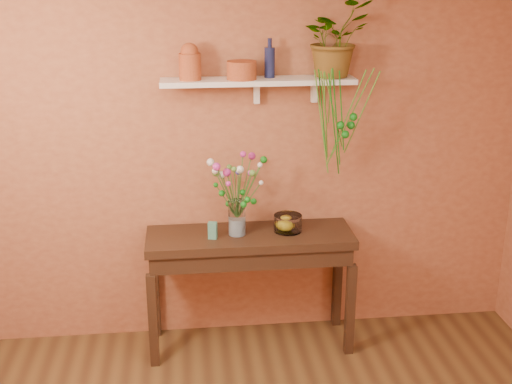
{
  "coord_description": "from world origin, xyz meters",
  "views": [
    {
      "loc": [
        -0.45,
        -2.47,
        2.64
      ],
      "look_at": [
        0.0,
        1.55,
        1.25
      ],
      "focal_mm": 46.07,
      "sensor_mm": 36.0,
      "label": 1
    }
  ],
  "objects_px": {
    "terracotta_jug": "(190,62)",
    "bouquet": "(235,177)",
    "glass_vase": "(237,220)",
    "glass_bowl": "(288,224)",
    "sideboard": "(250,250)",
    "blue_bottle": "(270,62)",
    "spider_plant": "(335,38)"
  },
  "relations": [
    {
      "from": "blue_bottle",
      "to": "spider_plant",
      "type": "xyz_separation_m",
      "value": [
        0.43,
        -0.0,
        0.15
      ]
    },
    {
      "from": "glass_vase",
      "to": "glass_bowl",
      "type": "xyz_separation_m",
      "value": [
        0.36,
        0.02,
        -0.05
      ]
    },
    {
      "from": "terracotta_jug",
      "to": "glass_vase",
      "type": "relative_size",
      "value": 0.97
    },
    {
      "from": "glass_bowl",
      "to": "terracotta_jug",
      "type": "bearing_deg",
      "value": 172.22
    },
    {
      "from": "blue_bottle",
      "to": "spider_plant",
      "type": "height_order",
      "value": "spider_plant"
    },
    {
      "from": "spider_plant",
      "to": "glass_vase",
      "type": "distance_m",
      "value": 1.39
    },
    {
      "from": "blue_bottle",
      "to": "bouquet",
      "type": "bearing_deg",
      "value": -147.03
    },
    {
      "from": "sideboard",
      "to": "glass_vase",
      "type": "distance_m",
      "value": 0.25
    },
    {
      "from": "glass_vase",
      "to": "bouquet",
      "type": "relative_size",
      "value": 0.56
    },
    {
      "from": "terracotta_jug",
      "to": "bouquet",
      "type": "bearing_deg",
      "value": -23.63
    },
    {
      "from": "terracotta_jug",
      "to": "glass_bowl",
      "type": "relative_size",
      "value": 1.22
    },
    {
      "from": "glass_vase",
      "to": "sideboard",
      "type": "bearing_deg",
      "value": 2.72
    },
    {
      "from": "sideboard",
      "to": "terracotta_jug",
      "type": "xyz_separation_m",
      "value": [
        -0.38,
        0.11,
        1.3
      ]
    },
    {
      "from": "sideboard",
      "to": "spider_plant",
      "type": "relative_size",
      "value": 2.84
    },
    {
      "from": "bouquet",
      "to": "glass_bowl",
      "type": "bearing_deg",
      "value": 4.96
    },
    {
      "from": "terracotta_jug",
      "to": "spider_plant",
      "type": "height_order",
      "value": "spider_plant"
    },
    {
      "from": "sideboard",
      "to": "glass_bowl",
      "type": "bearing_deg",
      "value": 4.1
    },
    {
      "from": "terracotta_jug",
      "to": "glass_bowl",
      "type": "xyz_separation_m",
      "value": [
        0.65,
        -0.09,
        -1.12
      ]
    },
    {
      "from": "terracotta_jug",
      "to": "blue_bottle",
      "type": "xyz_separation_m",
      "value": [
        0.53,
        0.04,
        -0.01
      ]
    },
    {
      "from": "glass_bowl",
      "to": "sideboard",
      "type": "bearing_deg",
      "value": -175.9
    },
    {
      "from": "bouquet",
      "to": "glass_bowl",
      "type": "relative_size",
      "value": 2.27
    },
    {
      "from": "blue_bottle",
      "to": "bouquet",
      "type": "xyz_separation_m",
      "value": [
        -0.25,
        -0.16,
        -0.75
      ]
    },
    {
      "from": "blue_bottle",
      "to": "glass_bowl",
      "type": "distance_m",
      "value": 1.13
    },
    {
      "from": "spider_plant",
      "to": "bouquet",
      "type": "xyz_separation_m",
      "value": [
        -0.69,
        -0.16,
        -0.89
      ]
    },
    {
      "from": "terracotta_jug",
      "to": "glass_bowl",
      "type": "height_order",
      "value": "terracotta_jug"
    },
    {
      "from": "terracotta_jug",
      "to": "blue_bottle",
      "type": "height_order",
      "value": "blue_bottle"
    },
    {
      "from": "terracotta_jug",
      "to": "glass_bowl",
      "type": "distance_m",
      "value": 1.3
    },
    {
      "from": "terracotta_jug",
      "to": "spider_plant",
      "type": "xyz_separation_m",
      "value": [
        0.96,
        0.04,
        0.14
      ]
    },
    {
      "from": "sideboard",
      "to": "glass_vase",
      "type": "xyz_separation_m",
      "value": [
        -0.09,
        -0.0,
        0.23
      ]
    },
    {
      "from": "sideboard",
      "to": "glass_bowl",
      "type": "distance_m",
      "value": 0.33
    },
    {
      "from": "glass_bowl",
      "to": "bouquet",
      "type": "bearing_deg",
      "value": -175.04
    },
    {
      "from": "spider_plant",
      "to": "bouquet",
      "type": "distance_m",
      "value": 1.14
    }
  ]
}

